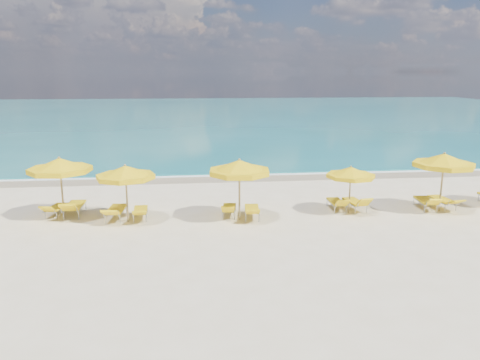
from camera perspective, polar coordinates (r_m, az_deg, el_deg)
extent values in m
plane|color=beige|center=(19.82, 0.46, -4.36)|extent=(120.00, 120.00, 0.00)
cube|color=#136A6D|center=(67.09, -4.21, 7.95)|extent=(120.00, 80.00, 0.30)
cube|color=tan|center=(26.94, -1.32, 0.33)|extent=(120.00, 2.60, 0.01)
cube|color=white|center=(27.72, -1.45, 0.70)|extent=(120.00, 1.20, 0.03)
cube|color=white|center=(36.48, -12.03, 3.41)|extent=(14.00, 0.36, 0.05)
cube|color=white|center=(44.37, 7.27, 5.27)|extent=(18.00, 0.30, 0.05)
cylinder|color=#A08750|center=(20.52, -20.90, -1.03)|extent=(0.08, 0.08, 2.49)
cone|color=yellow|center=(20.31, -21.14, 1.83)|extent=(3.13, 3.13, 0.50)
cylinder|color=yellow|center=(20.35, -21.08, 1.16)|extent=(3.16, 3.16, 0.20)
sphere|color=#A08750|center=(20.26, -21.20, 2.54)|extent=(0.11, 0.11, 0.11)
cylinder|color=#A08750|center=(19.25, -13.64, -1.74)|extent=(0.07, 0.07, 2.28)
cone|color=yellow|center=(19.03, -13.80, 1.05)|extent=(2.49, 2.49, 0.46)
cylinder|color=yellow|center=(19.08, -13.76, 0.40)|extent=(2.51, 2.51, 0.18)
sphere|color=#A08750|center=(18.99, -13.84, 1.74)|extent=(0.10, 0.10, 0.10)
cylinder|color=#A08750|center=(18.91, -0.07, -1.34)|extent=(0.08, 0.08, 2.46)
cone|color=yellow|center=(18.68, -0.07, 1.73)|extent=(3.13, 3.13, 0.49)
cylinder|color=yellow|center=(18.73, -0.07, 1.01)|extent=(3.16, 3.16, 0.20)
sphere|color=#A08750|center=(18.64, -0.07, 2.48)|extent=(0.11, 0.11, 0.11)
cylinder|color=#A08750|center=(20.44, 13.24, -1.27)|extent=(0.06, 0.06, 1.99)
cone|color=yellow|center=(20.25, 13.36, 1.02)|extent=(2.35, 2.35, 0.40)
cylinder|color=yellow|center=(20.29, 13.33, 0.49)|extent=(2.37, 2.37, 0.16)
sphere|color=#A08750|center=(20.21, 13.39, 1.59)|extent=(0.09, 0.09, 0.09)
cylinder|color=#A08750|center=(21.93, 23.38, -0.36)|extent=(0.08, 0.08, 2.50)
cone|color=yellow|center=(21.72, 23.63, 2.34)|extent=(3.15, 3.15, 0.50)
cylinder|color=yellow|center=(21.77, 23.57, 1.71)|extent=(3.18, 3.18, 0.20)
sphere|color=#A08750|center=(21.68, 23.69, 3.00)|extent=(0.11, 0.11, 0.11)
cube|color=yellow|center=(21.30, -21.43, -3.09)|extent=(0.72, 1.25, 0.07)
cube|color=yellow|center=(20.55, -22.41, -3.30)|extent=(0.60, 0.58, 0.36)
cube|color=yellow|center=(21.04, -19.48, -2.91)|extent=(0.65, 1.44, 0.09)
cube|color=yellow|center=(20.07, -20.19, -3.14)|extent=(0.65, 0.61, 0.46)
cube|color=yellow|center=(19.99, -14.83, -3.45)|extent=(0.73, 1.44, 0.09)
cube|color=yellow|center=(19.03, -15.53, -3.85)|extent=(0.67, 0.67, 0.37)
cube|color=yellow|center=(19.82, -12.02, -3.59)|extent=(0.61, 1.24, 0.07)
cube|color=yellow|center=(18.96, -12.16, -3.95)|extent=(0.57, 0.58, 0.32)
cube|color=yellow|center=(19.76, -1.33, -3.38)|extent=(0.69, 1.25, 0.07)
cube|color=yellow|center=(18.93, -1.47, -3.58)|extent=(0.59, 0.56, 0.40)
cube|color=yellow|center=(19.50, 1.46, -3.53)|extent=(0.69, 1.32, 0.08)
cube|color=yellow|center=(18.61, 1.55, -3.89)|extent=(0.62, 0.62, 0.35)
cube|color=yellow|center=(21.04, 11.64, -2.59)|extent=(0.55, 1.23, 0.08)
cube|color=yellow|center=(20.22, 12.37, -2.74)|extent=(0.55, 0.51, 0.41)
cube|color=yellow|center=(21.17, 13.75, -2.56)|extent=(0.75, 1.35, 0.08)
cube|color=yellow|center=(20.38, 14.90, -2.64)|extent=(0.64, 0.58, 0.46)
cube|color=yellow|center=(22.30, 21.62, -2.30)|extent=(0.70, 1.36, 0.08)
cube|color=yellow|center=(21.45, 22.57, -2.49)|extent=(0.63, 0.61, 0.41)
cube|color=yellow|center=(22.76, 23.35, -2.16)|extent=(0.74, 1.37, 0.08)
cube|color=yellow|center=(22.02, 24.80, -2.44)|extent=(0.65, 0.66, 0.32)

